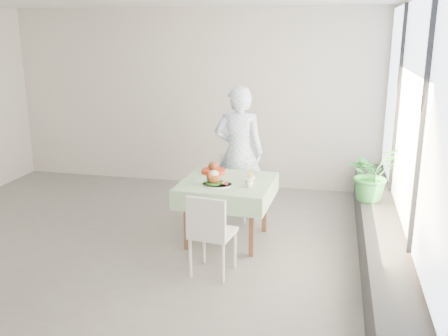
% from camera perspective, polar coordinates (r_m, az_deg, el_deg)
% --- Properties ---
extents(floor, '(6.00, 6.00, 0.00)m').
position_cam_1_polar(floor, '(6.16, -9.97, -8.15)').
color(floor, '#62605D').
rests_on(floor, ground).
extents(wall_back, '(6.00, 0.02, 2.80)m').
position_cam_1_polar(wall_back, '(8.08, -3.62, 7.98)').
color(wall_back, beige).
rests_on(wall_back, ground).
extents(wall_right, '(0.02, 5.00, 2.80)m').
position_cam_1_polar(wall_right, '(5.35, 20.52, 3.24)').
color(wall_right, beige).
rests_on(wall_right, ground).
extents(window_pane, '(0.01, 4.80, 2.18)m').
position_cam_1_polar(window_pane, '(5.30, 20.45, 5.90)').
color(window_pane, '#D1E0F9').
rests_on(window_pane, ground).
extents(window_ledge, '(0.40, 4.80, 0.50)m').
position_cam_1_polar(window_ledge, '(5.66, 17.41, -8.08)').
color(window_ledge, black).
rests_on(window_ledge, ground).
extents(cafe_table, '(1.09, 1.09, 0.74)m').
position_cam_1_polar(cafe_table, '(5.92, 0.37, -4.09)').
color(cafe_table, brown).
rests_on(cafe_table, ground).
extents(chair_far, '(0.43, 0.43, 0.85)m').
position_cam_1_polar(chair_far, '(6.67, 1.02, -3.66)').
color(chair_far, white).
rests_on(chair_far, ground).
extents(chair_near, '(0.46, 0.46, 0.88)m').
position_cam_1_polar(chair_near, '(5.20, -1.33, -9.24)').
color(chair_near, white).
rests_on(chair_near, ground).
extents(diner, '(0.68, 0.48, 1.77)m').
position_cam_1_polar(diner, '(6.57, 1.70, 1.74)').
color(diner, '#9AC1F6').
rests_on(diner, ground).
extents(main_dish, '(0.34, 0.34, 0.18)m').
position_cam_1_polar(main_dish, '(5.65, -1.00, -1.42)').
color(main_dish, white).
rests_on(main_dish, cafe_table).
extents(juice_cup_orange, '(0.09, 0.09, 0.24)m').
position_cam_1_polar(juice_cup_orange, '(5.80, 3.13, -1.02)').
color(juice_cup_orange, white).
rests_on(juice_cup_orange, cafe_table).
extents(juice_cup_lemonade, '(0.09, 0.09, 0.25)m').
position_cam_1_polar(juice_cup_lemonade, '(5.60, 2.88, -1.61)').
color(juice_cup_lemonade, white).
rests_on(juice_cup_lemonade, cafe_table).
extents(second_dish, '(0.29, 0.29, 0.14)m').
position_cam_1_polar(second_dish, '(6.16, -1.20, -0.19)').
color(second_dish, red).
rests_on(second_dish, cafe_table).
extents(potted_plant, '(0.76, 0.76, 0.64)m').
position_cam_1_polar(potted_plant, '(6.09, 16.48, -0.62)').
color(potted_plant, '#28793A').
rests_on(potted_plant, window_ledge).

